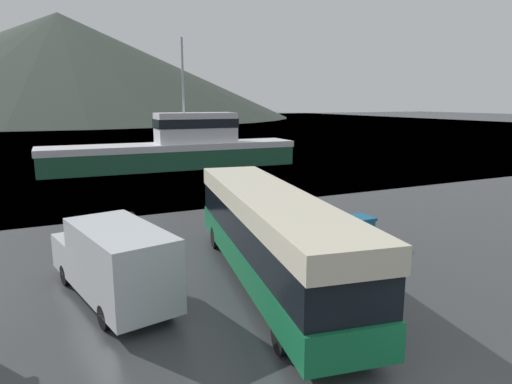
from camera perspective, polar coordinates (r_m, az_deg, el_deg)
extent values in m
plane|color=#475B6B|center=(145.05, -22.82, 8.01)|extent=(240.00, 240.00, 0.00)
cone|color=#3D473D|center=(190.69, -23.18, 14.29)|extent=(169.16, 169.16, 37.94)
cube|color=#146B3D|center=(15.85, 1.72, -8.17)|extent=(4.52, 12.70, 0.96)
cube|color=black|center=(15.54, 1.74, -4.58)|extent=(4.43, 12.45, 1.10)
cube|color=beige|center=(15.32, 1.76, -1.36)|extent=(4.52, 12.70, 0.69)
cube|color=black|center=(21.46, -3.29, -0.66)|extent=(2.10, 0.42, 1.49)
cylinder|color=black|center=(19.79, -5.05, -5.67)|extent=(0.45, 0.94, 0.90)
cylinder|color=black|center=(20.27, 0.85, -5.21)|extent=(0.45, 0.94, 0.90)
cylinder|color=black|center=(11.95, 3.23, -17.57)|extent=(0.45, 0.94, 0.90)
cylinder|color=black|center=(12.73, 12.62, -15.94)|extent=(0.45, 0.94, 0.90)
cube|color=silver|center=(14.47, -16.55, -8.48)|extent=(2.86, 4.73, 2.17)
cube|color=silver|center=(17.47, -20.18, -6.96)|extent=(2.36, 2.26, 1.19)
cube|color=black|center=(16.34, -19.44, -4.58)|extent=(1.70, 0.40, 0.76)
cylinder|color=black|center=(17.22, -22.68, -9.53)|extent=(0.35, 0.73, 0.70)
cylinder|color=black|center=(17.69, -16.99, -8.57)|extent=(0.35, 0.73, 0.70)
cylinder|color=black|center=(13.73, -18.36, -14.61)|extent=(0.35, 0.73, 0.70)
cylinder|color=black|center=(14.32, -11.36, -13.11)|extent=(0.35, 0.73, 0.70)
cube|color=#1E5138|center=(43.47, -10.39, 4.46)|extent=(23.36, 4.85, 2.32)
cube|color=silver|center=(43.38, -10.43, 5.60)|extent=(23.60, 4.90, 0.58)
cube|color=silver|center=(43.85, -7.53, 7.97)|extent=(7.52, 3.13, 2.81)
cube|color=black|center=(43.83, -7.55, 8.52)|extent=(7.67, 3.22, 0.84)
cylinder|color=#B2B2B7|center=(43.53, -9.15, 14.19)|extent=(0.20, 0.20, 6.73)
cube|color=teal|center=(20.54, 12.45, -4.93)|extent=(1.21, 1.00, 1.13)
cube|color=#1A5F86|center=(20.38, 12.53, -3.24)|extent=(1.33, 1.10, 0.13)
cylinder|color=black|center=(24.03, -15.28, -3.56)|extent=(0.33, 0.33, 0.42)
sphere|color=black|center=(23.96, -15.32, -2.84)|extent=(0.38, 0.38, 0.38)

